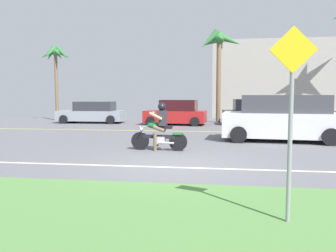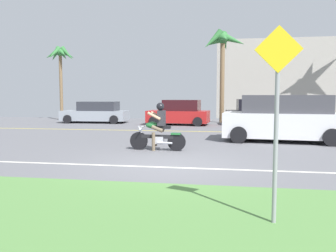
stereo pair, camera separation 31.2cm
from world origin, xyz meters
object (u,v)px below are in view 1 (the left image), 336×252
motorcyclist (159,130)px  suv_nearby (283,119)px  parked_car_0 (92,113)px  street_sign (291,107)px  palm_tree_1 (56,58)px  parked_car_1 (176,113)px  parked_car_2 (258,113)px  palm_tree_0 (219,46)px

motorcyclist → suv_nearby: suv_nearby is taller
parked_car_0 → street_sign: street_sign is taller
motorcyclist → palm_tree_1: bearing=127.3°
street_sign → suv_nearby: bearing=80.1°
suv_nearby → parked_car_1: size_ratio=1.24×
palm_tree_1 → motorcyclist: bearing=-52.7°
suv_nearby → parked_car_1: (-5.10, 7.16, -0.17)m
parked_car_2 → palm_tree_1: (-14.29, 2.04, 3.83)m
street_sign → parked_car_2: bearing=84.7°
palm_tree_0 → palm_tree_1: bearing=178.0°
parked_car_2 → palm_tree_0: size_ratio=0.73×
parked_car_2 → palm_tree_0: bearing=146.8°
palm_tree_1 → street_sign: palm_tree_1 is taller
suv_nearby → palm_tree_0: size_ratio=0.78×
parked_car_0 → palm_tree_1: palm_tree_1 is taller
palm_tree_1 → palm_tree_0: bearing=-2.0°
palm_tree_0 → parked_car_1: bearing=-137.6°
parked_car_0 → parked_car_1: parked_car_1 is taller
street_sign → motorcyclist: bearing=114.4°
parked_car_2 → street_sign: size_ratio=1.68×
parked_car_0 → palm_tree_1: bearing=150.1°
parked_car_1 → palm_tree_1: (-9.23, 2.76, 3.85)m
parked_car_0 → street_sign: (9.25, -17.26, 0.97)m
parked_car_2 → palm_tree_0: 5.29m
parked_car_1 → parked_car_2: size_ratio=0.86×
motorcyclist → parked_car_1: motorcyclist is taller
parked_car_2 → palm_tree_0: (-2.49, 1.63, 4.37)m
motorcyclist → suv_nearby: bearing=33.9°
parked_car_2 → palm_tree_1: 14.94m
motorcyclist → street_sign: size_ratio=0.70×
parked_car_0 → street_sign: 19.61m
parked_car_0 → parked_car_2: bearing=-0.3°
parked_car_0 → palm_tree_1: (-3.46, 1.98, 3.91)m
suv_nearby → palm_tree_1: bearing=145.3°
suv_nearby → palm_tree_0: 10.71m
suv_nearby → motorcyclist: bearing=-146.1°
motorcyclist → palm_tree_0: bearing=81.1°
parked_car_1 → suv_nearby: bearing=-54.5°
suv_nearby → palm_tree_0: bearing=104.9°
palm_tree_0 → parked_car_0: bearing=-169.3°
palm_tree_0 → parked_car_2: bearing=-33.2°
street_sign → parked_car_1: bearing=101.9°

